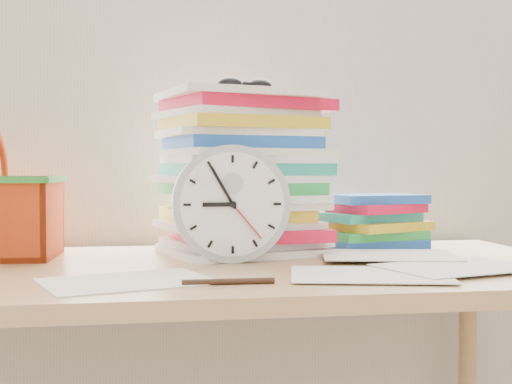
{
  "coord_description": "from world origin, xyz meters",
  "views": [
    {
      "loc": [
        -0.15,
        0.27,
        0.93
      ],
      "look_at": [
        0.07,
        1.6,
        0.89
      ],
      "focal_mm": 50.0,
      "sensor_mm": 36.0,
      "label": 1
    }
  ],
  "objects": [
    {
      "name": "clock",
      "position": [
        0.02,
        1.63,
        0.86
      ],
      "size": [
        0.23,
        0.05,
        0.23
      ],
      "primitive_type": "cylinder",
      "rotation": [
        1.57,
        0.0,
        0.0
      ],
      "color": "#A8AFB6",
      "rests_on": "desk"
    },
    {
      "name": "book_stack",
      "position": [
        0.38,
        1.83,
        0.81
      ],
      "size": [
        0.29,
        0.25,
        0.12
      ],
      "primitive_type": null,
      "rotation": [
        0.0,
        0.0,
        0.31
      ],
      "color": "white",
      "rests_on": "desk"
    },
    {
      "name": "paper_stack",
      "position": [
        0.07,
        1.78,
        0.92
      ],
      "size": [
        0.4,
        0.36,
        0.34
      ],
      "primitive_type": null,
      "rotation": [
        0.0,
        0.0,
        0.25
      ],
      "color": "white",
      "rests_on": "desk"
    },
    {
      "name": "pen",
      "position": [
        -0.01,
        1.37,
        0.75
      ],
      "size": [
        0.15,
        0.01,
        0.01
      ],
      "primitive_type": "cylinder",
      "rotation": [
        0.0,
        1.57,
        -0.01
      ],
      "color": "black",
      "rests_on": "desk"
    },
    {
      "name": "curtain",
      "position": [
        0.0,
        1.98,
        1.3
      ],
      "size": [
        2.4,
        0.01,
        2.5
      ],
      "primitive_type": "cube",
      "color": "beige",
      "rests_on": "room_shell"
    },
    {
      "name": "scattered_papers",
      "position": [
        0.0,
        1.6,
        0.76
      ],
      "size": [
        1.26,
        0.42,
        0.02
      ],
      "primitive_type": null,
      "color": "white",
      "rests_on": "desk"
    },
    {
      "name": "sunglasses",
      "position": [
        0.08,
        1.79,
        1.11
      ],
      "size": [
        0.18,
        0.16,
        0.04
      ],
      "primitive_type": null,
      "rotation": [
        0.0,
        0.0,
        0.32
      ],
      "color": "black",
      "rests_on": "paper_stack"
    },
    {
      "name": "desk",
      "position": [
        0.0,
        1.6,
        0.68
      ],
      "size": [
        1.4,
        0.7,
        0.75
      ],
      "color": "#AF8252",
      "rests_on": "ground"
    }
  ]
}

